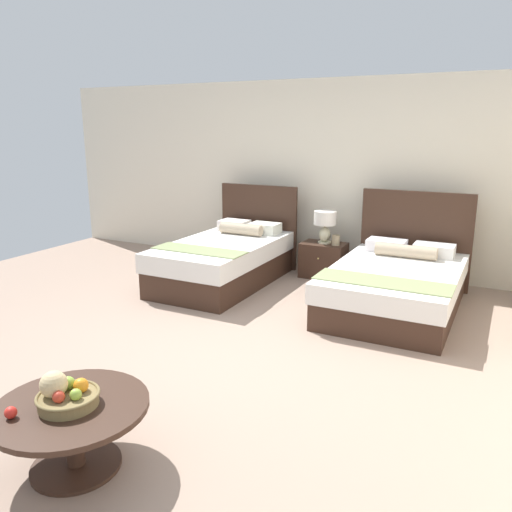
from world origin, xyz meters
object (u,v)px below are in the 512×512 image
(table_lamp, at_px, (325,222))
(vase, at_px, (336,240))
(bed_near_window, at_px, (226,259))
(fruit_bowl, at_px, (65,394))
(bed_near_corner, at_px, (397,283))
(nightstand, at_px, (323,260))
(coffee_table, at_px, (72,421))
(loose_apple, at_px, (11,413))

(table_lamp, bearing_deg, vase, -18.79)
(bed_near_window, height_order, fruit_bowl, bed_near_window)
(bed_near_corner, xyz_separation_m, nightstand, (-1.15, 0.80, -0.05))
(nightstand, xyz_separation_m, vase, (0.18, -0.04, 0.30))
(bed_near_window, bearing_deg, vase, 31.91)
(coffee_table, distance_m, loose_apple, 0.34)
(table_lamp, bearing_deg, bed_near_window, -141.92)
(vase, bearing_deg, bed_near_window, -148.09)
(bed_near_window, height_order, nightstand, bed_near_window)
(bed_near_window, distance_m, table_lamp, 1.41)
(bed_near_window, relative_size, loose_apple, 30.13)
(fruit_bowl, relative_size, loose_apple, 5.25)
(bed_near_window, xyz_separation_m, bed_near_corner, (2.20, 0.01, -0.03))
(bed_near_corner, relative_size, fruit_bowl, 5.72)
(vase, bearing_deg, loose_apple, -93.83)
(coffee_table, bearing_deg, bed_near_window, 106.68)
(bed_near_window, relative_size, bed_near_corner, 1.00)
(nightstand, bearing_deg, vase, -12.77)
(bed_near_window, distance_m, fruit_bowl, 3.85)
(bed_near_corner, xyz_separation_m, vase, (-0.97, 0.76, 0.25))
(coffee_table, bearing_deg, nightstand, 90.58)
(coffee_table, xyz_separation_m, fruit_bowl, (-0.01, -0.02, 0.18))
(nightstand, bearing_deg, table_lamp, 90.00)
(bed_near_window, distance_m, loose_apple, 4.04)
(vase, relative_size, coffee_table, 0.15)
(bed_near_corner, distance_m, fruit_bowl, 3.87)
(table_lamp, xyz_separation_m, loose_apple, (-0.14, -4.76, -0.30))
(bed_near_window, xyz_separation_m, vase, (1.23, 0.77, 0.22))
(nightstand, height_order, coffee_table, nightstand)
(nightstand, relative_size, fruit_bowl, 1.63)
(bed_near_corner, distance_m, nightstand, 1.40)
(bed_near_corner, bearing_deg, loose_apple, -108.09)
(bed_near_corner, xyz_separation_m, table_lamp, (-1.15, 0.82, 0.46))
(vase, bearing_deg, fruit_bowl, -91.85)
(coffee_table, bearing_deg, fruit_bowl, -126.41)
(fruit_bowl, bearing_deg, vase, 88.15)
(bed_near_corner, relative_size, table_lamp, 4.78)
(bed_near_window, xyz_separation_m, table_lamp, (1.06, 0.83, 0.44))
(bed_near_corner, height_order, loose_apple, bed_near_corner)
(nightstand, height_order, fruit_bowl, fruit_bowl)
(bed_near_corner, height_order, vase, bed_near_corner)
(table_lamp, distance_m, coffee_table, 4.52)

